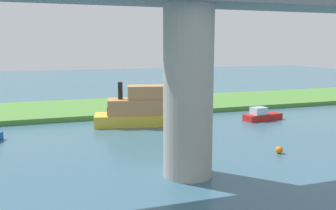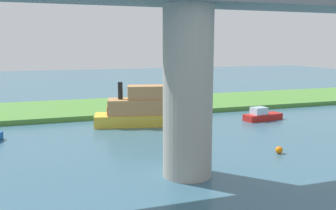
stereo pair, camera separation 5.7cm
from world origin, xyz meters
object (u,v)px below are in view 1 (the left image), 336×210
bridge_pylon (188,93)px  marker_buoy (279,150)px  riverboat_paddlewheel (141,109)px  person_on_bank (169,101)px  mooring_post (183,104)px  skiff_small (262,115)px

bridge_pylon → marker_buoy: (-7.61, -1.95, -4.52)m
bridge_pylon → riverboat_paddlewheel: bridge_pylon is taller
person_on_bank → mooring_post: 1.82m
riverboat_paddlewheel → person_on_bank: bearing=-129.1°
bridge_pylon → skiff_small: (-13.00, -12.35, -4.30)m
skiff_small → marker_buoy: size_ratio=8.28×
bridge_pylon → mooring_post: bearing=-110.6°
riverboat_paddlewheel → skiff_small: 12.17m
bridge_pylon → skiff_small: size_ratio=2.31×
person_on_bank → riverboat_paddlewheel: bearing=50.9°
marker_buoy → skiff_small: bearing=-117.4°
riverboat_paddlewheel → skiff_small: riverboat_paddlewheel is taller
bridge_pylon → mooring_post: bridge_pylon is taller
mooring_post → riverboat_paddlewheel: 7.55m
bridge_pylon → riverboat_paddlewheel: size_ratio=1.15×
person_on_bank → mooring_post: person_on_bank is taller
skiff_small → marker_buoy: skiff_small is taller
riverboat_paddlewheel → marker_buoy: 13.85m
riverboat_paddlewheel → marker_buoy: riverboat_paddlewheel is taller
person_on_bank → marker_buoy: bearing=95.8°
bridge_pylon → person_on_bank: size_ratio=6.87×
bridge_pylon → person_on_bank: bridge_pylon is taller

